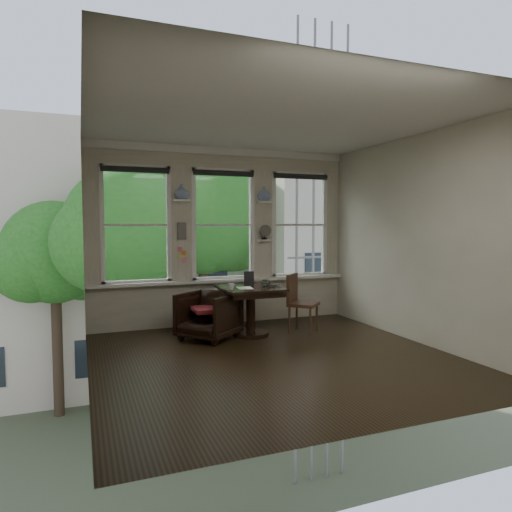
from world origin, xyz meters
name	(u,v)px	position (x,y,z in m)	size (l,w,h in m)	color
ground	(275,358)	(0.00, 0.00, 0.00)	(4.50, 4.50, 0.00)	black
ceiling	(275,120)	(0.00, 0.00, 3.00)	(4.50, 4.50, 0.00)	silver
wall_back	(223,237)	(0.00, 2.25, 1.50)	(4.50, 4.50, 0.00)	beige
wall_front	(387,251)	(0.00, -2.25, 1.50)	(4.50, 4.50, 0.00)	beige
wall_left	(84,244)	(-2.25, 0.00, 1.50)	(4.50, 4.50, 0.00)	beige
wall_right	(418,239)	(2.25, 0.00, 1.50)	(4.50, 4.50, 0.00)	beige
window_left	(136,225)	(-1.45, 2.25, 1.70)	(1.10, 0.12, 1.90)	white
window_center	(223,225)	(0.00, 2.25, 1.70)	(1.10, 0.12, 1.90)	white
window_right	(299,225)	(1.45, 2.25, 1.70)	(1.10, 0.12, 1.90)	white
shelf_left	(182,200)	(-0.72, 2.15, 2.10)	(0.26, 0.16, 0.03)	white
shelf_right	(264,202)	(0.72, 2.15, 2.10)	(0.26, 0.16, 0.03)	white
intercom	(182,231)	(-0.72, 2.18, 1.60)	(0.14, 0.06, 0.28)	#59544F
sticky_notes	(182,252)	(-0.72, 2.19, 1.25)	(0.16, 0.01, 0.24)	pink
desk_fan	(264,235)	(0.72, 2.13, 1.53)	(0.20, 0.20, 0.24)	#59544F
vase_left	(182,192)	(-0.72, 2.15, 2.24)	(0.24, 0.24, 0.25)	white
vase_right	(264,194)	(0.72, 2.15, 2.24)	(0.24, 0.24, 0.25)	white
table	(251,311)	(0.13, 1.22, 0.38)	(0.90, 0.90, 0.75)	black
armchair_left	(209,316)	(-0.54, 1.23, 0.36)	(0.76, 0.78, 0.71)	black
cushion_red	(208,309)	(-0.54, 1.23, 0.45)	(0.45, 0.45, 0.06)	maroon
side_chair_right	(303,304)	(0.97, 1.10, 0.46)	(0.42, 0.42, 0.92)	#422617
laptop	(272,286)	(0.44, 1.13, 0.76)	(0.30, 0.19, 0.02)	black
mug	(231,287)	(-0.24, 1.05, 0.80)	(0.10, 0.10, 0.10)	white
drinking_glass	(266,284)	(0.35, 1.15, 0.80)	(0.13, 0.13, 0.11)	white
tablet	(249,278)	(0.18, 1.43, 0.86)	(0.16, 0.02, 0.22)	black
papers	(245,288)	(0.01, 1.15, 0.75)	(0.22, 0.30, 0.00)	silver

